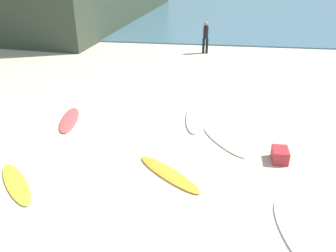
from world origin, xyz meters
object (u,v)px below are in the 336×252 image
surfboard_5 (194,118)px  beach_cooler (280,155)px  surfboard_0 (224,141)px  surfboard_3 (69,120)px  surfboard_2 (169,174)px  surfboard_4 (16,183)px  beachgoer_near (206,36)px  surfboard_1 (294,232)px

surfboard_5 → beach_cooler: size_ratio=4.19×
surfboard_0 → surfboard_3: (-5.30, 0.80, 0.01)m
surfboard_2 → beach_cooler: size_ratio=3.95×
surfboard_4 → beachgoer_near: size_ratio=1.20×
surfboard_2 → surfboard_3: 4.73m
beachgoer_near → surfboard_0: bearing=-71.2°
surfboard_4 → surfboard_3: bearing=-131.1°
surfboard_1 → surfboard_3: 8.09m
surfboard_5 → beachgoer_near: (0.05, 8.66, 0.94)m
surfboard_2 → beach_cooler: (2.99, 1.10, 0.15)m
surfboard_2 → surfboard_5: size_ratio=0.94×
surfboard_0 → beachgoer_near: bearing=61.1°
surfboard_1 → surfboard_3: surfboard_3 is taller
surfboard_4 → surfboard_5: surfboard_5 is taller
surfboard_3 → beachgoer_near: beachgoer_near is taller
surfboard_4 → beach_cooler: size_ratio=3.69×
surfboard_0 → surfboard_1: surfboard_1 is taller
surfboard_1 → beach_cooler: beach_cooler is taller
surfboard_2 → surfboard_0: bearing=4.0°
surfboard_2 → surfboard_1: bearing=-80.1°
surfboard_4 → surfboard_2: bearing=151.7°
surfboard_1 → surfboard_2: size_ratio=0.93×
surfboard_2 → surfboard_5: 3.52m
surfboard_0 → surfboard_2: (-1.46, -1.95, 0.01)m
surfboard_3 → surfboard_2: bearing=132.5°
surfboard_2 → surfboard_5: (0.44, 3.49, -0.00)m
surfboard_3 → beach_cooler: (6.83, -1.66, 0.15)m
surfboard_0 → surfboard_2: bearing=-161.0°
surfboard_2 → beachgoer_near: size_ratio=1.29×
surfboard_0 → surfboard_4: surfboard_4 is taller
beachgoer_near → beach_cooler: bearing=-63.9°
beachgoer_near → surfboard_2: bearing=-78.9°
surfboard_0 → beach_cooler: beach_cooler is taller
surfboard_3 → surfboard_4: size_ratio=0.94×
beach_cooler → surfboard_0: bearing=150.8°
surfboard_0 → surfboard_1: 3.95m
surfboard_2 → surfboard_3: size_ratio=1.13×
surfboard_4 → beach_cooler: bearing=154.6°
surfboard_1 → beach_cooler: bearing=78.0°
surfboard_0 → beach_cooler: 1.76m
surfboard_1 → surfboard_5: size_ratio=0.87×
surfboard_2 → beach_cooler: bearing=-29.2°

